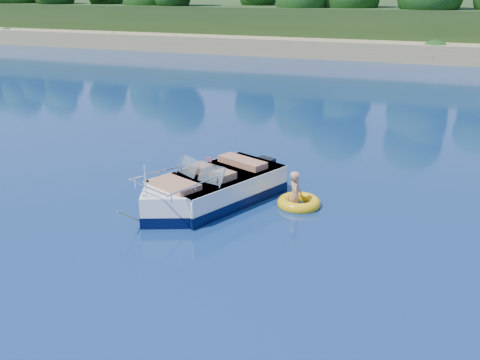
% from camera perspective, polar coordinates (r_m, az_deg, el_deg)
% --- Properties ---
extents(ground, '(160.00, 160.00, 0.00)m').
position_cam_1_polar(ground, '(13.44, 5.75, -6.60)').
color(ground, '#0A224B').
rests_on(ground, ground).
extents(shoreline, '(170.00, 59.00, 6.00)m').
position_cam_1_polar(shoreline, '(75.64, 19.12, 15.25)').
color(shoreline, '#8C7A51').
rests_on(shoreline, ground).
extents(motorboat, '(3.48, 5.48, 1.94)m').
position_cam_1_polar(motorboat, '(15.52, -3.33, -1.23)').
color(motorboat, white).
rests_on(motorboat, ground).
extents(tow_tube, '(1.55, 1.55, 0.33)m').
position_cam_1_polar(tow_tube, '(15.55, 6.31, -2.44)').
color(tow_tube, yellow).
rests_on(tow_tube, ground).
extents(boy, '(0.66, 0.92, 1.66)m').
position_cam_1_polar(boy, '(15.58, 5.84, -2.71)').
color(boy, tan).
rests_on(boy, ground).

